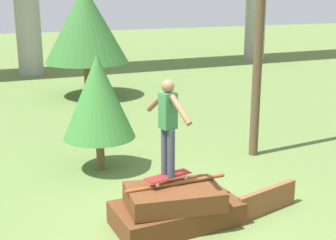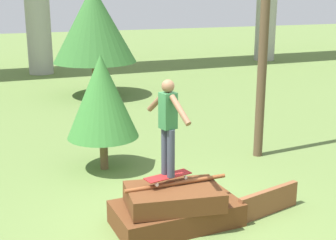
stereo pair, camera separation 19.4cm
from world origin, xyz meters
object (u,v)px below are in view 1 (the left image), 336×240
Objects in this scene: tree_behind_left at (98,97)px; skater at (168,122)px; skateboard at (168,176)px; tree_behind_right at (86,25)px.

skater is at bearing -83.30° from tree_behind_left.
skater is at bearing -153.43° from skateboard.
skateboard is 10.20m from tree_behind_right.
tree_behind_left reaches higher than skater.
skateboard is at bearing -97.34° from tree_behind_right.
skater is 10.08m from tree_behind_right.
tree_behind_right reaches higher than skater.
tree_behind_left is at bearing -102.57° from tree_behind_right.
skateboard is 0.89m from skater.
tree_behind_left is (-0.32, 2.76, 0.75)m from skateboard.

